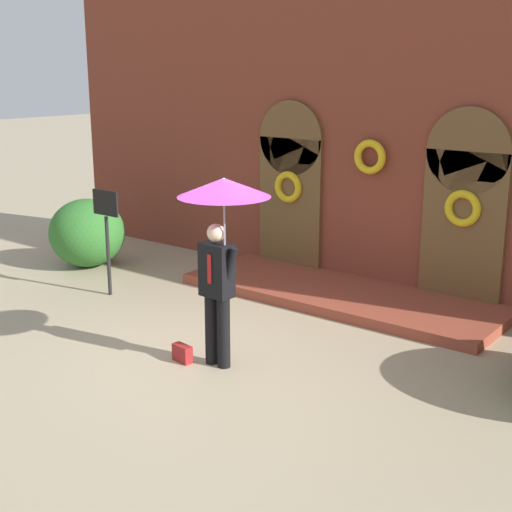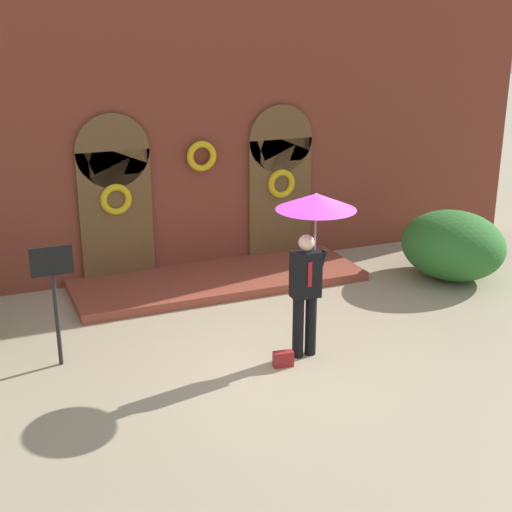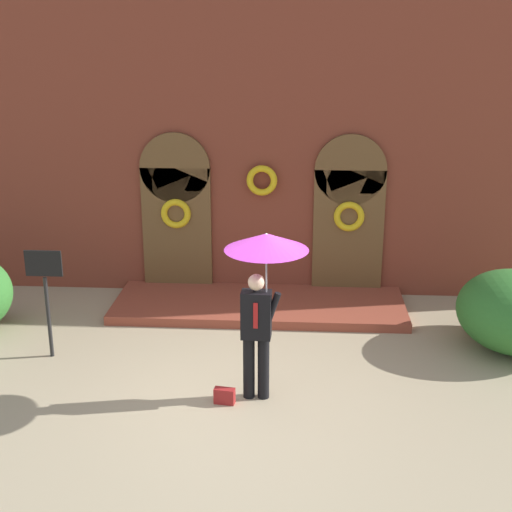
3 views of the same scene
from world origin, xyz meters
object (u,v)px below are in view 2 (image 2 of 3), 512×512
Objects in this scene: person_with_umbrella at (313,226)px; handbag at (283,359)px; shrub_right at (453,245)px; sign_post at (54,286)px.

person_with_umbrella is 1.89m from handbag.
sign_post is at bearing -173.86° from shrub_right.
shrub_right is at bearing 6.14° from sign_post.
person_with_umbrella is at bearing 29.59° from handbag.
shrub_right is at bearing 33.43° from handbag.
person_with_umbrella reaches higher than handbag.
person_with_umbrella is 3.59m from sign_post.
shrub_right reaches higher than handbag.
sign_post is (-3.34, 1.06, -0.75)m from person_with_umbrella.
shrub_right is (7.20, 0.77, -0.54)m from sign_post.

